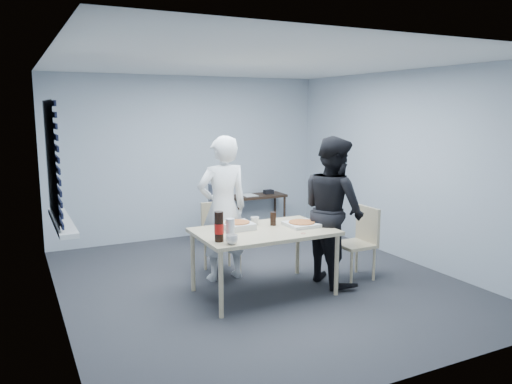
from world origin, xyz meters
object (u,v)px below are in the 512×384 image
dining_table (264,235)px  chair_right (361,237)px  backpack (220,198)px  soda_bottle (219,227)px  mug_b (255,221)px  stool (220,218)px  person_black (333,210)px  side_table (258,199)px  mug_a (232,239)px  person_white (223,209)px  chair_far (220,232)px

dining_table → chair_right: size_ratio=1.71×
backpack → soda_bottle: size_ratio=1.34×
mug_b → chair_right: bearing=-14.2°
dining_table → mug_b: (0.02, 0.27, 0.11)m
backpack → mug_b: bearing=-78.4°
stool → mug_b: bearing=-98.8°
person_black → side_table: person_black is taller
person_black → mug_b: person_black is taller
person_black → soda_bottle: bearing=97.9°
mug_a → soda_bottle: soda_bottle is taller
person_white → stool: bearing=-110.7°
chair_far → soda_bottle: soda_bottle is taller
chair_far → person_white: size_ratio=0.50×
person_white → person_black: (1.14, -0.68, 0.00)m
person_white → chair_right: bearing=154.9°
dining_table → mug_a: (-0.56, -0.38, 0.11)m
backpack → soda_bottle: bearing=-92.1°
person_black → soda_bottle: person_black is taller
chair_far → mug_a: bearing=-107.3°
mug_a → chair_right: bearing=9.8°
dining_table → person_black: person_black is taller
mug_b → dining_table: bearing=-94.3°
chair_right → person_black: 0.54m
chair_far → stool: bearing=67.6°
backpack → mug_b: backpack is taller
soda_bottle → mug_b: bearing=37.4°
chair_far → chair_right: bearing=-35.9°
stool → mug_b: (-0.27, -1.75, 0.34)m
chair_right → mug_b: size_ratio=8.90×
chair_far → chair_right: (1.45, -1.05, 0.00)m
chair_right → mug_b: bearing=165.8°
backpack → mug_a: bearing=-89.3°
chair_right → stool: size_ratio=1.61×
chair_right → side_table: bearing=91.5°
backpack → mug_a: (-0.85, -2.39, 0.03)m
person_black → backpack: size_ratio=4.22×
person_white → stool: person_white is taller
person_white → soda_bottle: person_white is taller
chair_right → person_white: bearing=154.9°
chair_far → chair_right: size_ratio=1.00×
backpack → chair_right: bearing=-43.1°
backpack → person_black: bearing=-52.3°
chair_right → mug_a: size_ratio=7.24×
chair_far → stool: (0.42, 1.03, -0.07)m
person_black → stool: person_black is taller
chair_far → side_table: (1.38, 1.65, 0.04)m
chair_far → chair_right: 1.79m
side_table → stool: size_ratio=1.71×
stool → mug_b: mug_b is taller
person_black → mug_a: size_ratio=14.39×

